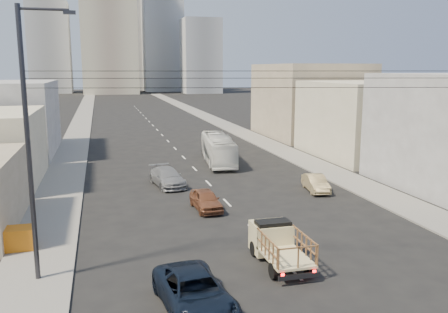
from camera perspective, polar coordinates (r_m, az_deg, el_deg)
name	(u,v)px	position (r m, az deg, el deg)	size (l,w,h in m)	color
ground	(311,290)	(21.52, 10.47, -15.55)	(420.00, 420.00, 0.00)	black
sidewalk_left	(82,122)	(87.97, -16.77, 4.01)	(3.50, 180.00, 0.12)	slate
sidewalk_right	(210,118)	(90.20, -1.65, 4.60)	(3.50, 180.00, 0.12)	slate
lane_dashes	(160,132)	(71.54, -7.76, 2.90)	(0.15, 104.00, 0.01)	silver
flatbed_pickup	(279,242)	(23.56, 6.61, -10.18)	(1.95, 4.41, 1.90)	beige
navy_pickup	(195,293)	(19.39, -3.57, -16.03)	(2.44, 5.30, 1.47)	black
city_bus	(218,149)	(47.63, -0.72, 0.91)	(2.40, 10.24, 2.85)	silver
sedan_brown	(206,200)	(32.09, -2.20, -5.24)	(1.60, 3.98, 1.36)	brown
sedan_tan	(316,183)	(37.51, 10.98, -3.16)	(1.35, 3.87, 1.28)	#948056
sedan_grey	(167,177)	(38.72, -6.84, -2.48)	(2.04, 5.02, 1.46)	gray
streetlamp_left	(30,139)	(21.82, -22.28, 1.94)	(2.36, 0.25, 12.00)	#2D2D33
overhead_wires	(303,79)	(20.72, 9.54, 9.19)	(23.01, 5.02, 0.72)	black
crate_stack	(16,238)	(27.29, -23.73, -9.00)	(1.80, 1.20, 1.14)	#CC6B13
bldg_right_mid	(368,119)	(53.60, 16.91, 4.31)	(11.00, 14.00, 8.00)	#BEB599
bldg_right_far	(309,100)	(67.83, 10.24, 6.66)	(12.00, 16.00, 10.00)	gray
high_rise_tower	(108,12)	(188.59, -13.80, 16.53)	(20.00, 20.00, 60.00)	tan
midrise_ne	(162,43)	(204.41, -7.41, 13.44)	(16.00, 16.00, 40.00)	gray
midrise_nw	(50,48)	(198.34, -20.20, 12.12)	(15.00, 15.00, 34.00)	gray
midrise_back	(131,39)	(218.26, -11.16, 13.67)	(18.00, 18.00, 44.00)	gray
midrise_east	(201,56)	(186.48, -2.82, 11.95)	(14.00, 14.00, 28.00)	gray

